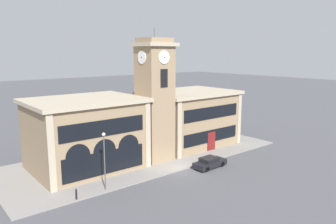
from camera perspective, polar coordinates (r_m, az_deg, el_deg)
ground_plane at (r=39.88m, az=2.35°, el=-10.17°), size 300.00×300.00×0.00m
sidewalk_kerb at (r=45.36m, az=-3.92°, el=-7.53°), size 38.08×14.83×0.15m
clock_tower at (r=41.84m, az=-2.31°, el=2.02°), size 4.45×4.45×16.95m
town_hall_left_wing at (r=40.71m, az=-14.19°, el=-3.68°), size 13.07×10.18×8.61m
town_hall_right_wing at (r=50.09m, az=3.66°, el=-1.00°), size 13.57×10.18×8.25m
parked_car_near at (r=40.96m, az=7.26°, el=-8.66°), size 4.48×1.93×1.31m
street_lamp at (r=33.60m, az=-11.03°, el=-7.00°), size 0.36×0.36×5.99m
bollard at (r=33.26m, az=-15.68°, el=-13.62°), size 0.18×0.18×1.06m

